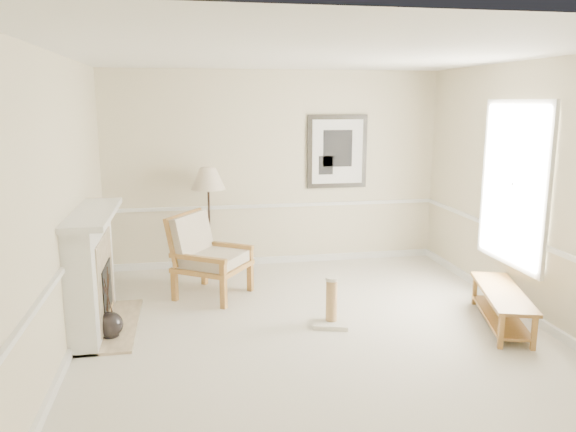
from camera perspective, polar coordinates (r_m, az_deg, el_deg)
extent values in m
plane|color=silver|center=(6.16, 2.84, -11.85)|extent=(5.50, 5.50, 0.00)
cube|color=beige|center=(8.41, -1.35, 4.78)|extent=(5.00, 0.04, 2.90)
cube|color=beige|center=(3.20, 14.47, -6.98)|extent=(5.00, 0.04, 2.90)
cube|color=beige|center=(5.71, -22.23, 0.65)|extent=(0.04, 5.50, 2.90)
cube|color=beige|center=(6.76, 24.08, 2.09)|extent=(0.04, 5.50, 2.90)
cube|color=white|center=(5.67, 3.14, 16.15)|extent=(5.00, 5.50, 0.04)
cube|color=white|center=(8.67, -1.29, -4.46)|extent=(4.95, 0.04, 0.10)
cube|color=white|center=(8.47, -1.31, 1.07)|extent=(4.95, 0.04, 0.05)
cube|color=white|center=(7.06, 22.03, 3.03)|extent=(0.03, 1.20, 1.80)
cube|color=white|center=(7.06, 21.97, 3.03)|extent=(0.05, 1.34, 1.94)
cube|color=black|center=(8.55, 5.01, 6.54)|extent=(0.92, 0.04, 1.10)
cube|color=white|center=(8.53, 5.06, 6.52)|extent=(0.78, 0.01, 0.96)
cube|color=black|center=(8.52, 5.07, 6.86)|extent=(0.45, 0.01, 0.55)
cube|color=white|center=(6.45, -19.39, -5.51)|extent=(0.28, 1.50, 1.25)
cube|color=white|center=(6.29, -19.34, 0.22)|extent=(0.46, 1.64, 0.06)
cube|color=#C6B28E|center=(6.45, -18.07, -6.12)|extent=(0.02, 1.05, 0.95)
cube|color=black|center=(6.49, -17.91, -7.21)|extent=(0.02, 0.62, 0.58)
cube|color=#B58D3C|center=(6.57, -17.72, -9.36)|extent=(0.01, 0.66, 0.05)
cube|color=#C6B28E|center=(6.62, -17.64, -10.53)|extent=(0.60, 1.50, 0.03)
sphere|color=black|center=(6.26, -17.64, -10.48)|extent=(0.27, 0.27, 0.27)
cylinder|color=black|center=(6.30, -17.57, -11.47)|extent=(0.17, 0.17, 0.08)
cylinder|color=black|center=(6.13, -17.84, -7.41)|extent=(0.07, 0.10, 0.43)
cylinder|color=black|center=(6.15, -17.82, -7.71)|extent=(0.09, 0.12, 0.35)
cylinder|color=black|center=(6.12, -17.86, -7.11)|extent=(0.04, 0.05, 0.50)
cube|color=#8F5E2E|center=(6.81, -6.57, -7.63)|extent=(0.09, 0.09, 0.43)
cube|color=#8F5E2E|center=(7.17, -11.46, -6.79)|extent=(0.09, 0.09, 0.43)
cube|color=#8F5E2E|center=(7.39, -3.87, -6.02)|extent=(0.09, 0.09, 0.43)
cube|color=#8F5E2E|center=(7.73, -8.51, -5.34)|extent=(0.09, 0.09, 0.43)
cube|color=#8F5E2E|center=(7.21, -7.64, -5.05)|extent=(1.09, 1.09, 0.06)
cube|color=#8F5E2E|center=(7.31, -10.14, -2.07)|extent=(0.59, 0.76, 0.62)
cube|color=#8F5E2E|center=(6.88, -9.18, -4.27)|extent=(0.69, 0.49, 0.06)
cube|color=#8F5E2E|center=(7.45, -6.30, -2.94)|extent=(0.69, 0.49, 0.06)
cube|color=white|center=(7.19, -7.66, -4.27)|extent=(1.00, 1.00, 0.14)
cube|color=white|center=(7.27, -9.70, -1.95)|extent=(0.59, 0.72, 0.55)
cylinder|color=black|center=(8.27, -7.85, -5.64)|extent=(0.25, 0.25, 0.03)
cylinder|color=black|center=(8.09, -7.99, -0.90)|extent=(0.03, 0.03, 1.38)
cone|color=beige|center=(7.97, -8.12, 3.80)|extent=(0.60, 0.60, 0.30)
cube|color=#8F5E2E|center=(6.67, 20.98, -7.28)|extent=(0.81, 1.45, 0.04)
cube|color=#8F5E2E|center=(6.77, 20.81, -9.51)|extent=(0.72, 1.34, 0.03)
cube|color=#8F5E2E|center=(6.13, 20.82, -10.95)|extent=(0.06, 0.06, 0.36)
cube|color=#8F5E2E|center=(6.21, 23.72, -10.87)|extent=(0.06, 0.06, 0.36)
cube|color=#8F5E2E|center=(7.29, 18.44, -7.17)|extent=(0.06, 0.06, 0.36)
cube|color=#8F5E2E|center=(7.36, 20.88, -7.15)|extent=(0.06, 0.06, 0.36)
cube|color=beige|center=(6.40, 4.41, -10.70)|extent=(0.48, 0.48, 0.05)
cylinder|color=tan|center=(6.31, 4.44, -8.55)|extent=(0.13, 0.13, 0.46)
cylinder|color=beige|center=(6.23, 4.48, -6.38)|extent=(0.14, 0.14, 0.04)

